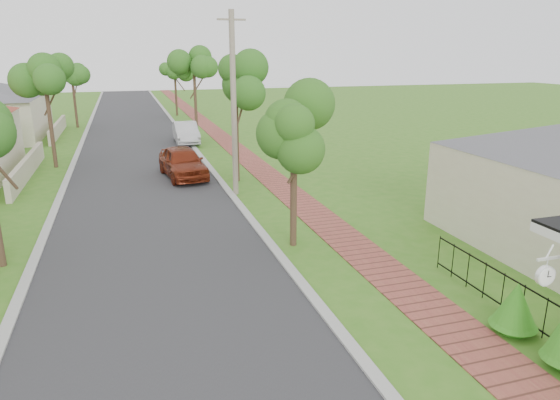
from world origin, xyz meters
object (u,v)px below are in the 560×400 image
parked_car_red (183,162)px  utility_pole (234,105)px  parked_car_white (186,133)px  near_tree (294,132)px  station_clock (546,274)px

parked_car_red → utility_pole: 5.37m
parked_car_white → utility_pole: 14.31m
near_tree → station_clock: bearing=-70.6°
near_tree → utility_pole: size_ratio=0.60×
parked_car_white → utility_pole: bearing=-87.1°
parked_car_red → near_tree: (2.38, -10.52, 2.98)m
near_tree → utility_pole: (-0.48, 6.66, 0.22)m
parked_car_red → station_clock: 18.85m
station_clock → near_tree: bearing=109.4°
utility_pole → parked_car_red: bearing=116.2°
parked_car_white → near_tree: bearing=-86.4°
station_clock → utility_pole: bearing=102.5°
station_clock → parked_car_white: bearing=97.4°
utility_pole → station_clock: 14.74m
parked_car_red → parked_car_white: 10.16m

